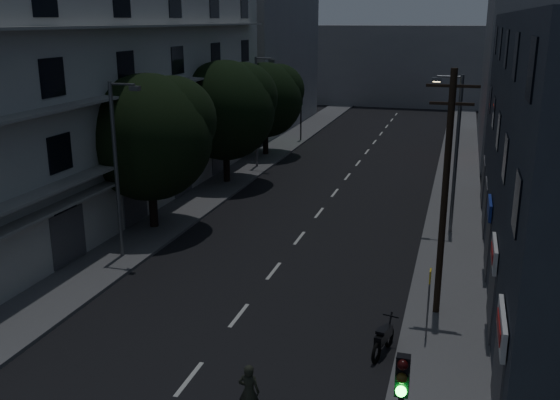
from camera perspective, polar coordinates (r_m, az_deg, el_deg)
The scene contains 19 objects.
ground at distance 40.68m, azimuth 5.17°, elevation 0.84°, with size 160.00×160.00×0.00m, color black.
sidewalk_left at distance 42.69m, azimuth -4.75°, elevation 1.69°, with size 3.00×90.00×0.15m, color #565659.
sidewalk_right at distance 39.96m, azimuth 15.77°, elevation 0.11°, with size 3.00×90.00×0.15m, color #565659.
lane_markings at distance 46.64m, azimuth 6.69°, elevation 2.79°, with size 0.15×60.50×0.01m.
building_left at distance 37.24m, azimuth -15.49°, elevation 9.87°, with size 7.00×36.00×14.00m.
building_far_left at distance 64.59m, azimuth -1.24°, elevation 13.77°, with size 6.00×20.00×16.00m, color slate.
building_far_right at distance 55.86m, azimuth 21.34°, elevation 10.77°, with size 6.00×20.00×13.00m, color slate.
building_far_end at distance 84.05m, azimuth 11.47°, elevation 11.97°, with size 24.00×8.00×10.00m, color slate.
tree_near at distance 32.66m, azimuth -11.74°, elevation 6.07°, with size 6.51×6.51×8.03m.
tree_mid at distance 41.64m, azimuth -4.91°, elevation 8.51°, with size 6.57×6.57×8.08m.
tree_far at distance 50.44m, azimuth -1.26°, elevation 9.39°, with size 5.95×5.95×7.35m.
traffic_signal_far_right at distance 53.85m, azimuth 15.44°, elevation 7.47°, with size 0.28×0.37×4.10m.
traffic_signal_far_left at distance 56.61m, azimuth 1.92°, elevation 8.44°, with size 0.28×0.37×4.10m.
street_lamp_left_near at distance 28.77m, azimuth -14.60°, elevation 3.37°, with size 1.51×0.25×8.00m.
street_lamp_right at distance 32.39m, azimuth 15.65°, elevation 4.69°, with size 1.51×0.25×8.00m.
street_lamp_left_far at distance 46.02m, azimuth -2.04°, elevation 8.53°, with size 1.51×0.25×8.00m.
utility_pole at distance 22.92m, azimuth 14.86°, elevation 0.84°, with size 1.80×0.24×9.00m.
bus_stop_sign at distance 21.83m, azimuth 13.47°, elevation -8.15°, with size 0.06×0.35×2.52m.
motorcycle at distance 21.48m, azimuth 9.42°, elevation -12.49°, with size 0.70×1.92×1.25m.
Camera 1 is at (7.50, -13.52, 10.72)m, focal length 40.00 mm.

